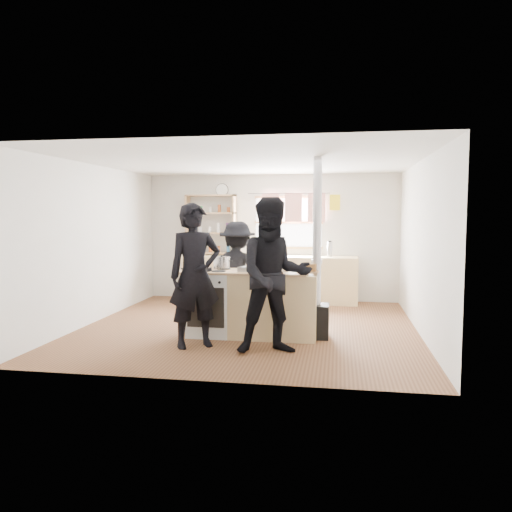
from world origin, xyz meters
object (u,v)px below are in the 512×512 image
Objects in this scene: thermos at (330,249)px; person_near_left at (195,275)px; stockpot_stove at (222,263)px; roast_tray at (252,269)px; bread_board at (308,269)px; flue_heater at (316,291)px; person_far at (237,272)px; skillet_greens at (202,269)px; cooking_island at (252,304)px; person_near_right at (274,276)px; stockpot_counter at (279,265)px.

thermos is 3.81m from person_near_left.
roast_tray is at bearing -28.07° from stockpot_stove.
bread_board is at bearing -94.75° from thermos.
roast_tray is 0.95m from flue_heater.
thermos is 0.18× the size of person_far.
flue_heater is at bearing 7.79° from roast_tray.
flue_heater reaches higher than thermos.
skillet_greens is 0.18× the size of person_far.
thermos is at bearing 69.74° from cooking_island.
flue_heater is (0.90, 0.07, 0.19)m from cooking_island.
person_far is at bearing 146.84° from flue_heater.
stockpot_stove is 1.34m from person_near_right.
cooking_island is 0.50m from roast_tray.
roast_tray is at bearing -109.89° from thermos.
skillet_greens is 0.15× the size of person_near_right.
flue_heater is 1.29× the size of person_near_right.
thermos reaches higher than stockpot_counter.
person_near_right is at bearing -117.82° from bread_board.
flue_heater is at bearing -6.85° from person_near_left.
person_far is at bearing 139.93° from bread_board.
cooking_island is 7.28× the size of stockpot_counter.
flue_heater is (-0.13, -2.70, -0.39)m from thermos.
stockpot_counter is 1.18m from person_far.
stockpot_stove is 1.44m from flue_heater.
thermos is 2.73m from flue_heater.
bread_board is (0.78, -0.03, 0.01)m from roast_tray.
person_near_left reaches higher than person_far.
person_far is at bearing -127.53° from thermos.
bread_board is at bearing 44.81° from person_near_right.
thermos reaches higher than cooking_island.
person_near_left reaches higher than stockpot_counter.
person_far is (-1.42, -1.85, -0.24)m from thermos.
stockpot_stove is 0.92× the size of stockpot_counter.
person_near_right is (-0.61, -3.56, -0.08)m from thermos.
flue_heater is at bearing 7.20° from skillet_greens.
skillet_greens is at bearing -170.65° from stockpot_counter.
stockpot_stove is 0.13× the size of person_near_right.
skillet_greens is 0.15× the size of person_near_left.
skillet_greens is 1.05× the size of stockpot_counter.
cooking_island is at bearing 10.79° from skillet_greens.
person_near_right is at bearing -39.36° from person_near_left.
person_near_right is (0.41, -0.74, -0.00)m from roast_tray.
bread_board is at bearing -126.06° from flue_heater.
bread_board is 0.16× the size of person_near_left.
cooking_island is 6.68× the size of bread_board.
stockpot_counter is at bearing 9.35° from skillet_greens.
bread_board reaches higher than skillet_greens.
person_near_left is 1.16× the size of person_far.
bread_board is 1.53m from person_near_left.
stockpot_counter is (-0.66, -2.73, -0.02)m from thermos.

